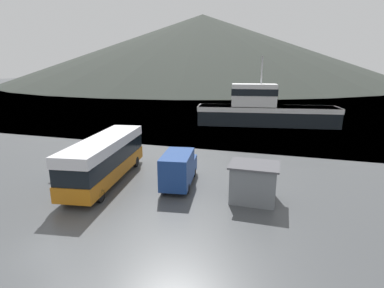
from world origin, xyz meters
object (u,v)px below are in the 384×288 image
at_px(tour_bus, 105,157).
at_px(storage_bin, 65,169).
at_px(fishing_boat, 264,110).
at_px(dock_kiosk, 254,182).
at_px(delivery_van, 179,168).
at_px(small_boat, 256,112).

height_order(tour_bus, storage_bin, tour_bus).
distance_m(tour_bus, fishing_boat, 29.45).
xyz_separation_m(tour_bus, storage_bin, (-3.68, -0.24, -1.27)).
bearing_deg(storage_bin, tour_bus, 3.71).
height_order(fishing_boat, dock_kiosk, fishing_boat).
xyz_separation_m(delivery_van, small_boat, (2.43, 37.67, -0.95)).
height_order(delivery_van, fishing_boat, fishing_boat).
distance_m(fishing_boat, storage_bin, 31.17).
bearing_deg(fishing_boat, tour_bus, -28.83).
relative_size(delivery_van, small_boat, 0.78).
bearing_deg(small_boat, fishing_boat, 14.10).
relative_size(storage_bin, dock_kiosk, 0.48).
bearing_deg(storage_bin, dock_kiosk, -0.15).
bearing_deg(tour_bus, dock_kiosk, -10.12).
distance_m(delivery_van, storage_bin, 9.49).
distance_m(delivery_van, fishing_boat, 27.24).
relative_size(delivery_van, storage_bin, 3.70).
distance_m(tour_bus, small_boat, 39.33).
relative_size(tour_bus, delivery_van, 1.92).
bearing_deg(dock_kiosk, tour_bus, 178.60).
distance_m(tour_bus, dock_kiosk, 11.38).
bearing_deg(small_boat, tour_bus, -8.53).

